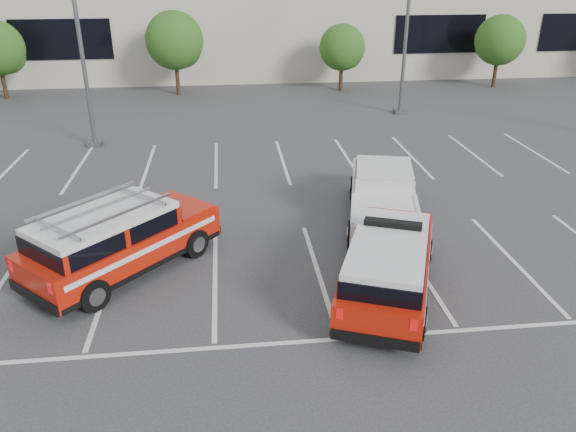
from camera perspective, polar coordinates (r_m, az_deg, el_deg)
The scene contains 11 objects.
ground at distance 14.85m, azimuth 3.09°, elevation -5.78°, with size 120.00×120.00×0.00m, color #343436.
stall_markings at distance 18.82m, azimuth 0.88°, elevation 1.16°, with size 23.00×15.00×0.01m, color silver.
convention_building at distance 44.62m, azimuth -3.60°, elevation 21.07°, with size 60.00×16.99×13.20m.
tree_mid_left at distance 35.04m, azimuth -11.29°, elevation 16.92°, with size 3.37×3.37×4.85m.
tree_mid_right at distance 35.77m, azimuth 5.64°, elevation 16.53°, with size 2.77×2.77×3.99m.
tree_right at distance 39.03m, azimuth 20.80°, elevation 16.21°, with size 3.07×3.07×4.42m.
light_pole_left at distance 25.38m, azimuth -20.63°, elevation 17.96°, with size 0.90×0.60×10.24m.
light_pole_mid at distance 30.15m, azimuth 12.10°, elevation 19.76°, with size 0.90×0.60×10.24m.
fire_chief_suv at distance 13.77m, azimuth 10.13°, elevation -5.26°, with size 3.61×5.45×1.80m.
white_pickup at distance 17.60m, azimuth 9.58°, elevation 1.45°, with size 3.15×5.84×1.70m.
ladder_suv at distance 15.15m, azimuth -16.73°, elevation -2.75°, with size 4.98×5.10×2.02m.
Camera 1 is at (-2.23, -12.60, 7.53)m, focal length 35.00 mm.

